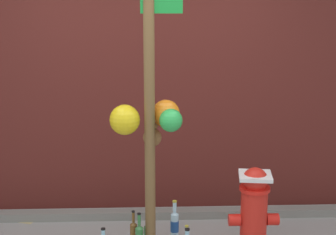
# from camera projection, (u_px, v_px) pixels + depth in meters

# --- Properties ---
(building_wall) EXTENTS (10.00, 0.20, 3.42)m
(building_wall) POSITION_uv_depth(u_px,v_px,m) (139.00, 41.00, 5.00)
(building_wall) COLOR #561E19
(building_wall) RESTS_ON ground_plane
(curb_strip) EXTENTS (8.00, 0.12, 0.08)m
(curb_strip) POSITION_uv_depth(u_px,v_px,m) (141.00, 214.00, 5.01)
(curb_strip) COLOR slate
(curb_strip) RESTS_ON ground_plane
(memorial_post) EXTENTS (0.57, 0.35, 2.59)m
(memorial_post) POSITION_uv_depth(u_px,v_px,m) (149.00, 88.00, 3.94)
(memorial_post) COLOR brown
(memorial_post) RESTS_ON ground_plane
(fire_hydrant) EXTENTS (0.42, 0.30, 0.77)m
(fire_hydrant) POSITION_uv_depth(u_px,v_px,m) (254.00, 210.00, 4.21)
(fire_hydrant) COLOR red
(fire_hydrant) RESTS_ON ground_plane
(bottle_8) EXTENTS (0.07, 0.07, 0.40)m
(bottle_8) POSITION_uv_depth(u_px,v_px,m) (175.00, 226.00, 4.47)
(bottle_8) COLOR #B2DBEA
(bottle_8) RESTS_ON ground_plane
(litter_0) EXTENTS (0.15, 0.12, 0.01)m
(litter_0) POSITION_uv_depth(u_px,v_px,m) (26.00, 222.00, 4.94)
(litter_0) COLOR tan
(litter_0) RESTS_ON ground_plane
(litter_1) EXTENTS (0.13, 0.13, 0.01)m
(litter_1) POSITION_uv_depth(u_px,v_px,m) (170.00, 215.00, 5.09)
(litter_1) COLOR silver
(litter_1) RESTS_ON ground_plane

